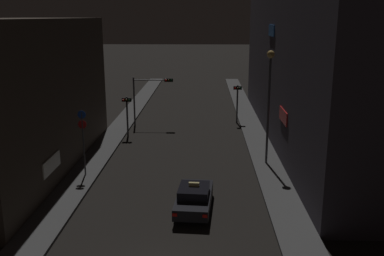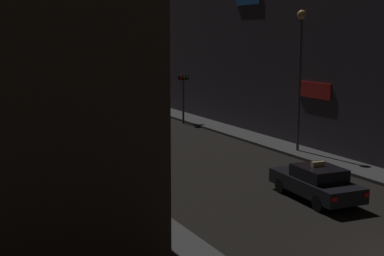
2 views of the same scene
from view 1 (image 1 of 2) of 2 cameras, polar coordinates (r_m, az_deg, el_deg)
The scene contains 10 objects.
sidewalk_left at distance 44.60m, azimuth -8.68°, elevation 1.06°, with size 2.03×58.86×0.16m, color #4C4C4C.
sidewalk_right at distance 44.11m, azimuth 7.43°, elevation 0.96°, with size 2.03×58.86×0.16m, color #4C4C4C.
building_facade_left at distance 31.34m, azimuth -21.87°, elevation 3.83°, with size 7.06×21.25×10.11m.
building_facade_right at distance 37.75m, azimuth 15.63°, elevation 13.35°, with size 6.78×35.86×19.77m.
taxi at distance 23.88m, azimuth 0.28°, elevation -9.06°, with size 2.12×4.57×1.62m.
traffic_light_overhead at distance 41.65m, azimuth -5.55°, elevation 4.89°, with size 3.81×0.42×4.66m.
traffic_light_left_kerb at distance 38.20m, azimuth -8.49°, elevation 2.59°, with size 0.80×0.42×3.51m.
traffic_light_right_kerb at distance 42.81m, azimuth 5.95°, elevation 4.15°, with size 0.80×0.42×3.75m.
sign_pole_left at distance 28.96m, azimuth -14.02°, elevation -1.12°, with size 0.54×0.10×4.27m.
street_lamp_near_block at distance 30.24m, azimuth 10.06°, elevation 5.28°, with size 0.53×0.53×7.87m.
Camera 1 is at (1.75, -15.26, 10.24)m, focal length 40.88 mm.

